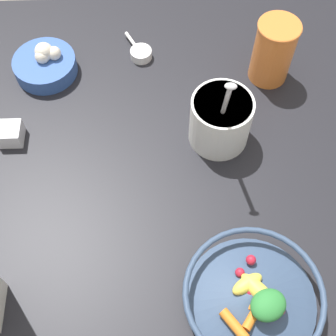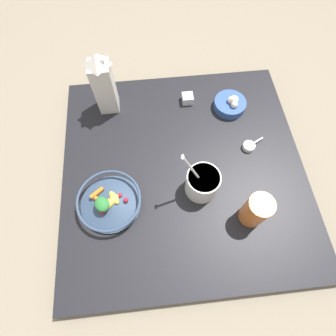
% 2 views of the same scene
% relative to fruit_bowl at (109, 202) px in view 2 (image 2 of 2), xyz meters
% --- Properties ---
extents(ground_plane, '(6.00, 6.00, 0.00)m').
position_rel_fruit_bowl_xyz_m(ground_plane, '(0.12, -0.28, -0.08)').
color(ground_plane, gray).
extents(countertop, '(0.94, 0.94, 0.04)m').
position_rel_fruit_bowl_xyz_m(countertop, '(0.12, -0.28, -0.06)').
color(countertop, black).
rests_on(countertop, ground_plane).
extents(fruit_bowl, '(0.23, 0.23, 0.08)m').
position_rel_fruit_bowl_xyz_m(fruit_bowl, '(0.00, 0.00, 0.00)').
color(fruit_bowl, '#384C6B').
rests_on(fruit_bowl, countertop).
extents(milk_carton, '(0.08, 0.08, 0.28)m').
position_rel_fruit_bowl_xyz_m(milk_carton, '(0.45, -0.00, 0.10)').
color(milk_carton, silver).
rests_on(milk_carton, countertop).
extents(yogurt_tub, '(0.12, 0.15, 0.26)m').
position_rel_fruit_bowl_xyz_m(yogurt_tub, '(0.03, -0.33, 0.03)').
color(yogurt_tub, white).
rests_on(yogurt_tub, countertop).
extents(drinking_cup, '(0.09, 0.09, 0.14)m').
position_rel_fruit_bowl_xyz_m(drinking_cup, '(-0.10, -0.49, 0.04)').
color(drinking_cup, orange).
rests_on(drinking_cup, countertop).
extents(spice_jar, '(0.05, 0.05, 0.04)m').
position_rel_fruit_bowl_xyz_m(spice_jar, '(0.44, -0.34, -0.02)').
color(spice_jar, silver).
rests_on(spice_jar, countertop).
extents(measuring_scoop, '(0.06, 0.09, 0.02)m').
position_rel_fruit_bowl_xyz_m(measuring_scoop, '(0.18, -0.56, -0.02)').
color(measuring_scoop, white).
rests_on(measuring_scoop, countertop).
extents(garlic_bowl, '(0.14, 0.14, 0.07)m').
position_rel_fruit_bowl_xyz_m(garlic_bowl, '(0.39, -0.52, -0.01)').
color(garlic_bowl, '#3356A3').
rests_on(garlic_bowl, countertop).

